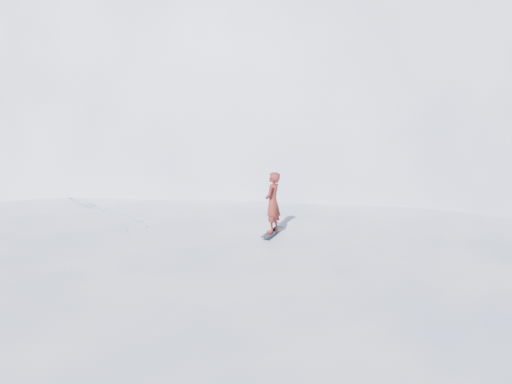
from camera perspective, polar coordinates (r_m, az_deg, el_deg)
ground at (r=14.47m, az=-9.06°, el=-15.22°), size 400.00×400.00×0.00m
near_ridge at (r=17.34m, az=-9.72°, el=-10.52°), size 36.00×28.00×4.80m
summit_peak at (r=46.90m, az=4.08°, el=3.76°), size 60.00×56.00×56.00m
peak_shoulder at (r=35.83m, az=-6.23°, el=1.22°), size 28.00×24.00×18.00m
wind_bumps at (r=16.12m, az=-13.84°, el=-12.48°), size 16.00×14.40×1.00m
snowboard at (r=14.29m, az=2.07°, el=-4.98°), size 1.21×0.97×0.02m
snowboarder at (r=14.05m, az=2.10°, el=-1.28°), size 0.82×0.76×1.87m
board_tracks at (r=17.83m, az=-18.64°, el=-2.18°), size 2.01×5.95×0.04m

